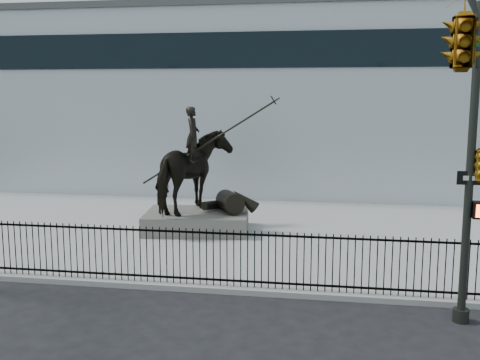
# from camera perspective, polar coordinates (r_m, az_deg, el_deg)

# --- Properties ---
(ground) EXTENTS (120.00, 120.00, 0.00)m
(ground) POSITION_cam_1_polar(r_m,az_deg,el_deg) (14.11, -8.11, -12.53)
(ground) COLOR black
(ground) RESTS_ON ground
(plaza) EXTENTS (30.00, 12.00, 0.15)m
(plaza) POSITION_cam_1_polar(r_m,az_deg,el_deg) (20.55, -2.23, -5.34)
(plaza) COLOR #989895
(plaza) RESTS_ON ground
(building) EXTENTS (44.00, 14.00, 9.00)m
(building) POSITION_cam_1_polar(r_m,az_deg,el_deg) (32.76, 2.35, 7.82)
(building) COLOR silver
(building) RESTS_ON ground
(picket_fence) EXTENTS (22.10, 0.10, 1.50)m
(picket_fence) POSITION_cam_1_polar(r_m,az_deg,el_deg) (14.95, -6.74, -7.61)
(picket_fence) COLOR black
(picket_fence) RESTS_ON plaza
(statue_plinth) EXTENTS (3.95, 2.95, 0.69)m
(statue_plinth) POSITION_cam_1_polar(r_m,az_deg,el_deg) (20.49, -4.39, -4.20)
(statue_plinth) COLOR #595752
(statue_plinth) RESTS_ON plaza
(equestrian_statue) EXTENTS (4.68, 3.18, 3.99)m
(equestrian_statue) POSITION_cam_1_polar(r_m,az_deg,el_deg) (20.15, -4.25, 0.75)
(equestrian_statue) COLOR black
(equestrian_statue) RESTS_ON statue_plinth
(traffic_signal_right) EXTENTS (2.17, 6.86, 7.00)m
(traffic_signal_right) POSITION_cam_1_polar(r_m,az_deg,el_deg) (10.78, 22.57, 6.70)
(traffic_signal_right) COLOR black
(traffic_signal_right) RESTS_ON ground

